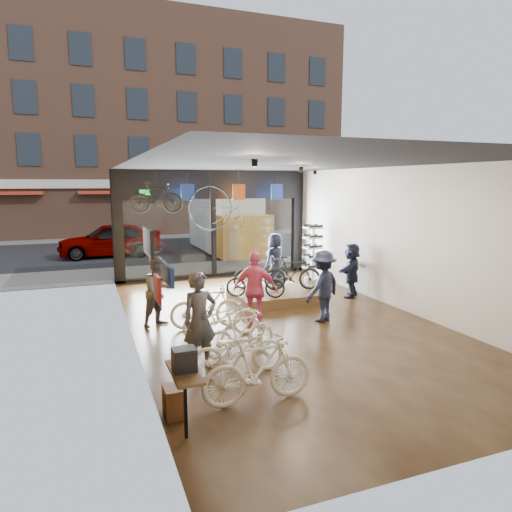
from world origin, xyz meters
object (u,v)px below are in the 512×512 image
floor_bike_1 (258,369)px  display_bike_right (261,272)px  customer_2 (256,289)px  floor_bike_4 (221,317)px  floor_bike_5 (207,306)px  display_bike_left (255,282)px  display_platform (275,296)px  customer_0 (200,321)px  floor_bike_2 (238,350)px  customer_1 (158,291)px  floor_bike_3 (241,333)px  street_car (110,240)px  hung_bike (156,198)px  customer_3 (323,286)px  penny_farthing (219,209)px  customer_4 (275,260)px  box_truck (230,224)px  customer_5 (352,270)px  sunglasses_rack (313,253)px  display_bike_mid (292,273)px

floor_bike_1 → display_bike_right: display_bike_right is taller
display_bike_right → customer_2: 2.82m
floor_bike_4 → floor_bike_5: 0.73m
floor_bike_1 → display_bike_left: display_bike_left is taller
display_platform → customer_0: size_ratio=1.32×
floor_bike_2 → customer_0: bearing=48.3°
floor_bike_5 → customer_0: customer_0 is taller
floor_bike_1 → customer_1: 4.51m
display_bike_left → display_bike_right: (0.58, 1.08, 0.03)m
floor_bike_2 → floor_bike_4: (0.29, 2.02, 0.00)m
floor_bike_2 → floor_bike_3: 0.91m
street_car → customer_0: size_ratio=2.52×
street_car → floor_bike_2: (1.31, -14.56, -0.33)m
hung_bike → customer_0: bearing=-170.7°
display_bike_right → customer_1: (-3.26, -1.70, 0.09)m
floor_bike_2 → customer_3: bearing=-53.1°
floor_bike_4 → floor_bike_2: bearing=170.0°
floor_bike_1 → penny_farthing: (1.82, 8.31, 1.96)m
customer_0 → customer_1: (-0.30, 2.84, -0.07)m
street_car → customer_4: bearing=29.7°
floor_bike_2 → box_truck: bearing=-17.7°
customer_2 → penny_farthing: bearing=-63.7°
display_platform → customer_2: 2.49m
display_bike_right → hung_bike: hung_bike is taller
display_platform → penny_farthing: size_ratio=1.31×
floor_bike_2 → customer_4: 7.17m
hung_bike → customer_1: bearing=-177.4°
display_bike_right → customer_5: bearing=-106.6°
floor_bike_5 → customer_1: 1.22m
floor_bike_4 → sunglasses_rack: 6.46m
display_bike_mid → hung_bike: size_ratio=1.05×
box_truck → floor_bike_2: 14.21m
floor_bike_2 → floor_bike_3: bearing=-22.8°
penny_farthing → box_truck: bearing=69.5°
floor_bike_3 → hung_bike: hung_bike is taller
box_truck → display_bike_left: bearing=-103.7°
floor_bike_3 → display_bike_left: 3.45m
customer_1 → customer_4: customer_4 is taller
display_platform → display_bike_mid: (0.52, -0.03, 0.65)m
customer_4 → sunglasses_rack: sunglasses_rack is taller
floor_bike_2 → display_bike_left: display_bike_left is taller
floor_bike_4 → customer_2: (0.97, 0.42, 0.45)m
display_bike_left → floor_bike_2: bearing=-178.4°
display_bike_left → sunglasses_rack: 4.02m
floor_bike_4 → customer_1: 1.77m
street_car → customer_4: size_ratio=2.62×
floor_bike_4 → display_bike_mid: size_ratio=1.05×
display_platform → display_bike_right: (-0.20, 0.62, 0.60)m
floor_bike_5 → display_platform: 2.97m
floor_bike_3 → floor_bike_5: size_ratio=0.89×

